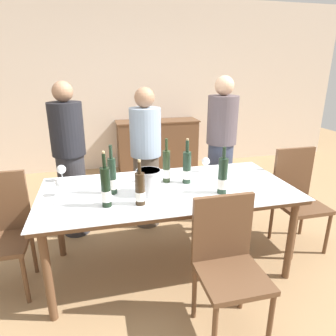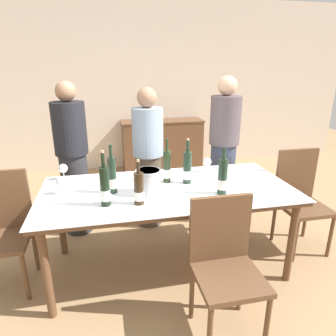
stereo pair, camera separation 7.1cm
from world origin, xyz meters
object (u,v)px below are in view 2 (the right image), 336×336
at_px(dining_table, 168,195).
at_px(wine_glass_0, 61,183).
at_px(person_guest_left, 148,160).
at_px(wine_bottle_2, 105,187).
at_px(wine_bottle_0, 139,189).
at_px(wine_bottle_5, 167,167).
at_px(chair_left_end, 3,224).
at_px(chair_right_end, 300,194).
at_px(person_host, 73,161).
at_px(wine_bottle_1, 187,168).
at_px(chair_near_front, 225,259).
at_px(ice_bucket, 148,181).
at_px(wine_glass_1, 207,162).
at_px(wine_bottle_4, 112,176).
at_px(sideboard_cabinet, 162,145).
at_px(wine_bottle_3, 223,178).
at_px(person_guest_right, 223,152).
at_px(wine_glass_2, 63,169).

xyz_separation_m(dining_table, wine_glass_0, (-0.85, 0.06, 0.16)).
bearing_deg(person_guest_left, wine_bottle_2, -114.19).
distance_m(wine_bottle_2, person_guest_left, 1.15).
distance_m(wine_bottle_0, wine_bottle_5, 0.50).
distance_m(wine_glass_0, chair_left_end, 0.59).
bearing_deg(chair_right_end, person_host, 161.49).
bearing_deg(wine_bottle_1, chair_left_end, 179.87).
bearing_deg(chair_near_front, person_host, 124.31).
relative_size(dining_table, ice_bucket, 10.45).
distance_m(person_host, person_guest_left, 0.78).
bearing_deg(chair_right_end, person_guest_left, 152.10).
relative_size(wine_bottle_2, wine_glass_1, 2.94).
distance_m(chair_left_end, person_host, 0.93).
height_order(wine_bottle_4, chair_left_end, wine_bottle_4).
relative_size(wine_bottle_5, wine_glass_1, 2.76).
distance_m(sideboard_cabinet, wine_bottle_1, 2.69).
xyz_separation_m(wine_bottle_3, person_guest_right, (0.40, 0.96, -0.08)).
relative_size(chair_near_front, person_guest_right, 0.57).
distance_m(wine_bottle_1, wine_glass_0, 1.04).
bearing_deg(wine_bottle_2, sideboard_cabinet, 71.33).
bearing_deg(wine_glass_2, wine_bottle_0, -46.70).
distance_m(ice_bucket, person_guest_left, 0.91).
bearing_deg(chair_right_end, wine_bottle_4, -177.34).
distance_m(wine_bottle_0, wine_glass_0, 0.66).
xyz_separation_m(chair_left_end, person_guest_right, (2.13, 0.67, 0.29)).
relative_size(wine_glass_1, wine_glass_2, 0.95).
height_order(dining_table, ice_bucket, ice_bucket).
bearing_deg(wine_bottle_1, person_guest_right, 47.92).
xyz_separation_m(wine_glass_1, chair_near_front, (-0.23, -1.05, -0.32)).
relative_size(wine_bottle_4, person_host, 0.25).
bearing_deg(dining_table, person_host, 135.35).
distance_m(wine_bottle_1, person_guest_left, 0.78).
xyz_separation_m(wine_glass_2, chair_left_end, (-0.47, -0.30, -0.33)).
relative_size(chair_near_front, person_host, 0.59).
relative_size(wine_bottle_3, person_guest_right, 0.23).
bearing_deg(wine_bottle_1, ice_bucket, -156.57).
height_order(person_guest_left, person_guest_right, person_guest_right).
relative_size(wine_bottle_1, chair_left_end, 0.42).
height_order(chair_near_front, person_guest_right, person_guest_right).
relative_size(wine_bottle_2, wine_bottle_3, 1.09).
bearing_deg(wine_bottle_4, chair_right_end, 2.66).
height_order(wine_bottle_1, chair_near_front, wine_bottle_1).
xyz_separation_m(ice_bucket, wine_bottle_3, (0.57, -0.12, 0.03)).
bearing_deg(ice_bucket, dining_table, 21.62).
bearing_deg(wine_bottle_5, person_guest_right, 38.17).
xyz_separation_m(sideboard_cabinet, wine_glass_1, (-0.03, -2.40, 0.43)).
height_order(ice_bucket, wine_bottle_2, wine_bottle_2).
distance_m(dining_table, chair_right_end, 1.35).
bearing_deg(ice_bucket, person_guest_left, 81.60).
relative_size(wine_bottle_2, chair_left_end, 0.44).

